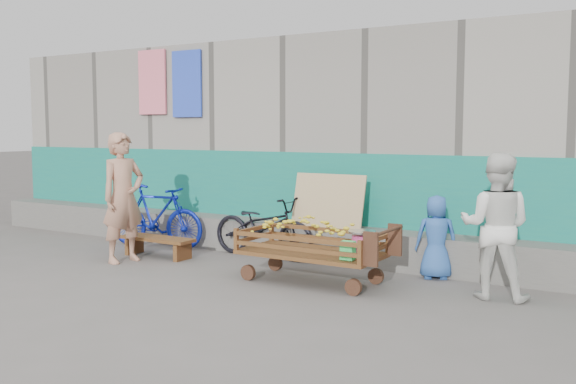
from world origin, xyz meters
The scene contains 9 objects.
ground centered at (0.00, 0.00, 0.00)m, with size 80.00×80.00×0.00m, color #5E5A55.
building_wall centered at (0.00, 4.05, 1.47)m, with size 12.00×3.50×3.00m.
banana_cart centered at (0.62, 1.16, 0.50)m, with size 1.74×0.79×0.74m.
bench centered at (-1.82, 1.34, 0.20)m, with size 1.08×0.32×0.27m.
vendor_man centered at (-1.97, 0.88, 0.84)m, with size 0.61×0.40×1.68m, color tan.
woman centered at (2.57, 1.53, 0.74)m, with size 0.72×0.56×1.48m, color white.
child centered at (1.79, 2.05, 0.48)m, with size 0.47×0.31×0.97m, color #2F5DAE.
bicycle_dark centered at (-0.58, 2.05, 0.41)m, with size 0.55×1.58×0.83m, color black.
bicycle_blue centered at (-2.32, 1.85, 0.46)m, with size 0.43×1.53×0.92m, color #0D1C95.
Camera 1 is at (4.09, -5.04, 1.72)m, focal length 40.00 mm.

